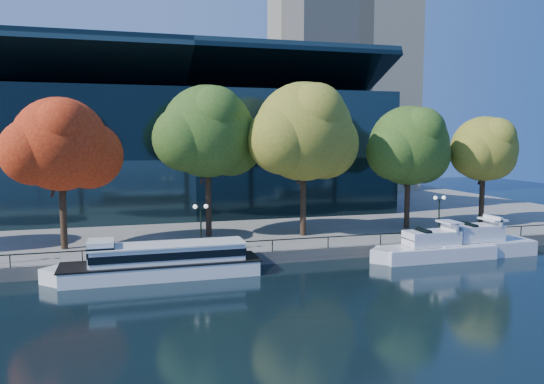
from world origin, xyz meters
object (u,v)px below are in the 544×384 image
object	(u,v)px
lamp_1	(201,217)
tree_3	(306,134)
cruiser_far	(476,243)
tree_1	(62,146)
cruiser_near	(432,248)
lamp_2	(439,207)
tree_4	(410,147)
tour_boat	(157,260)
tree_5	(485,150)
tree_2	(210,134)

from	to	relation	value
lamp_1	tree_3	bearing A→B (deg)	23.95
cruiser_far	tree_1	distance (m)	36.85
cruiser_near	lamp_2	world-z (taller)	lamp_2
tree_4	lamp_1	size ratio (longest dim) A/B	3.15
tree_4	lamp_2	world-z (taller)	tree_4
tree_1	lamp_1	distance (m)	13.15
tour_boat	cruiser_near	size ratio (longest dim) A/B	1.42
cruiser_near	tree_1	distance (m)	32.56
tree_3	lamp_2	size ratio (longest dim) A/B	3.65
cruiser_far	tree_4	world-z (taller)	tree_4
tree_3	lamp_1	world-z (taller)	tree_3
tree_4	lamp_2	bearing A→B (deg)	-91.41
cruiser_near	lamp_2	bearing A→B (deg)	50.57
tree_4	lamp_1	world-z (taller)	tree_4
cruiser_near	lamp_1	xyz separation A→B (m)	(-19.33, 3.83, 2.97)
cruiser_near	tree_1	xyz separation A→B (m)	(-30.21, 8.45, 8.73)
tour_boat	tree_5	size ratio (longest dim) A/B	1.37
tour_boat	cruiser_near	bearing A→B (deg)	-1.63
tree_1	tree_3	size ratio (longest dim) A/B	0.87
lamp_2	tree_5	bearing A→B (deg)	32.63
tree_4	tree_5	bearing A→B (deg)	2.73
tree_3	tree_4	xyz separation A→B (m)	(11.78, 0.89, -1.37)
lamp_1	lamp_2	distance (m)	22.48
lamp_1	cruiser_near	bearing A→B (deg)	-11.22
cruiser_far	tree_3	size ratio (longest dim) A/B	0.73
tree_1	lamp_2	distance (m)	34.17
tree_3	tree_4	world-z (taller)	tree_3
tree_3	tree_4	bearing A→B (deg)	4.30
tree_2	lamp_2	world-z (taller)	tree_2
tree_4	cruiser_far	bearing A→B (deg)	-81.58
tree_1	tree_2	world-z (taller)	tree_2
tree_4	lamp_2	distance (m)	7.89
tree_3	tree_5	size ratio (longest dim) A/B	1.25
tree_2	lamp_1	world-z (taller)	tree_2
tour_boat	lamp_1	xyz separation A→B (m)	(3.82, 3.17, 2.69)
cruiser_near	tree_4	xyz separation A→B (m)	(3.29, 9.53, 8.43)
tree_4	tree_3	bearing A→B (deg)	-175.70
tree_3	tree_2	bearing A→B (deg)	166.91
lamp_2	lamp_1	bearing A→B (deg)	180.00
tree_3	cruiser_far	bearing A→B (deg)	-32.55
tree_3	cruiser_near	bearing A→B (deg)	-45.51
tree_1	lamp_1	xyz separation A→B (m)	(10.88, -4.62, -5.77)
cruiser_near	cruiser_far	xyz separation A→B (m)	(4.67, 0.25, 0.11)
tour_boat	cruiser_far	world-z (taller)	cruiser_far
cruiser_far	tree_3	distance (m)	18.37
cruiser_far	tree_3	bearing A→B (deg)	147.45
tour_boat	lamp_2	xyz separation A→B (m)	(26.30, 3.17, 2.69)
cruiser_far	tree_2	xyz separation A→B (m)	(-22.04, 10.46, 9.72)
tour_boat	tree_4	xyz separation A→B (m)	(26.44, 8.87, 8.15)
tree_3	tree_4	distance (m)	11.90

